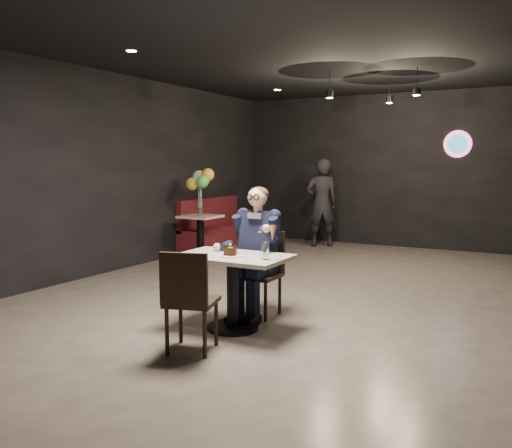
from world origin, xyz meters
The scene contains 17 objects.
floor centered at (0.00, 0.00, 0.00)m, with size 9.00×9.00×0.00m, color gray.
wall_sign centered at (0.80, 4.47, 2.00)m, with size 0.50×0.06×0.50m, color pink, non-canonical shape.
pendant_lights centered at (0.00, 2.00, 2.88)m, with size 1.40×1.20×0.36m, color black.
main_table centered at (-0.38, -1.68, 0.38)m, with size 1.10×0.70×0.75m, color silver.
chair_far centered at (-0.38, -1.13, 0.46)m, with size 0.42×0.46×0.92m, color black.
chair_near centered at (-0.38, -2.38, 0.46)m, with size 0.42×0.46×0.92m, color black.
seated_man centered at (-0.38, -1.13, 0.72)m, with size 0.60×0.80×1.44m, color black.
dessert_plate centered at (-0.33, -1.76, 0.76)m, with size 0.23×0.23×0.01m, color white.
cake_slice centered at (-0.37, -1.74, 0.80)m, with size 0.12×0.10×0.08m, color black.
mint_leaf centered at (-0.34, -1.79, 0.84)m, with size 0.06×0.04×0.01m, color #2B863E.
sundae_glass centered at (0.00, -1.73, 0.83)m, with size 0.07×0.07×0.16m, color silver.
wafer_cone centered at (0.08, -1.72, 1.00)m, with size 0.07×0.07×0.14m, color tan.
booth_bench centered at (-3.25, 2.53, 0.49)m, with size 0.49×1.96×0.98m, color #480F10.
side_table centered at (-2.95, 1.53, 0.38)m, with size 0.61×0.61×0.77m, color silver.
balloon_vase centered at (-2.95, 1.53, 0.82)m, with size 0.10×0.10×0.15m, color silver.
balloon_bunch centered at (-2.95, 1.53, 1.23)m, with size 0.39×0.39×0.65m, color yellow.
passerby centered at (-1.62, 3.81, 0.87)m, with size 0.63×0.41×1.73m, color black.
Camera 1 is at (2.33, -6.20, 1.66)m, focal length 38.00 mm.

